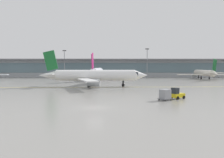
{
  "coord_description": "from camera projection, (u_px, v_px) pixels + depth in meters",
  "views": [
    {
      "loc": [
        2.02,
        -34.03,
        6.18
      ],
      "look_at": [
        2.88,
        20.56,
        3.0
      ],
      "focal_mm": 37.49,
      "sensor_mm": 36.0,
      "label": 1
    }
  ],
  "objects": [
    {
      "name": "gate_airplane_2",
      "position": [
        204.0,
        73.0,
        105.66
      ],
      "size": [
        25.17,
        27.02,
        8.96
      ],
      "rotation": [
        0.0,
        0.0,
        1.55
      ],
      "color": "silver",
      "rests_on": "ground_plane"
    },
    {
      "name": "terminal_concourse",
      "position": [
        105.0,
        68.0,
        125.83
      ],
      "size": [
        186.93,
        11.0,
        9.6
      ],
      "color": "#9EA3A8",
      "rests_on": "ground_plane"
    },
    {
      "name": "apron_light_mast_1",
      "position": [
        65.0,
        63.0,
        119.05
      ],
      "size": [
        1.8,
        0.36,
        13.93
      ],
      "color": "gray",
      "rests_on": "ground_plane"
    },
    {
      "name": "baggage_tug",
      "position": [
        177.0,
        94.0,
        43.06
      ],
      "size": [
        2.94,
        2.63,
        2.1
      ],
      "rotation": [
        0.0,
        0.0,
        0.6
      ],
      "color": "yellow",
      "rests_on": "ground_plane"
    },
    {
      "name": "cargo_dolly_lead",
      "position": [
        165.0,
        94.0,
        41.22
      ],
      "size": [
        2.64,
        2.5,
        1.94
      ],
      "rotation": [
        0.0,
        0.0,
        0.6
      ],
      "color": "#595B60",
      "rests_on": "ground_plane"
    },
    {
      "name": "taxiway_centreline_stripe",
      "position": [
        95.0,
        87.0,
        66.42
      ],
      "size": [
        109.99,
        2.36,
        0.01
      ],
      "primitive_type": "cube",
      "rotation": [
        0.0,
        0.0,
        0.02
      ],
      "color": "yellow",
      "rests_on": "ground_plane"
    },
    {
      "name": "taxiing_regional_jet",
      "position": [
        94.0,
        76.0,
        68.21
      ],
      "size": [
        31.95,
        29.77,
        10.6
      ],
      "rotation": [
        0.0,
        0.0,
        0.02
      ],
      "color": "white",
      "rests_on": "ground_plane"
    },
    {
      "name": "ground_plane",
      "position": [
        95.0,
        108.0,
        34.29
      ],
      "size": [
        400.0,
        400.0,
        0.0
      ],
      "primitive_type": "plane",
      "color": "gray"
    },
    {
      "name": "apron_light_mast_2",
      "position": [
        147.0,
        62.0,
        117.79
      ],
      "size": [
        1.8,
        0.36,
        14.7
      ],
      "color": "gray",
      "rests_on": "ground_plane"
    },
    {
      "name": "gate_airplane_1",
      "position": [
        97.0,
        72.0,
        101.88
      ],
      "size": [
        30.94,
        33.35,
        11.04
      ],
      "rotation": [
        0.0,
        0.0,
        1.5
      ],
      "color": "silver",
      "rests_on": "ground_plane"
    }
  ]
}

